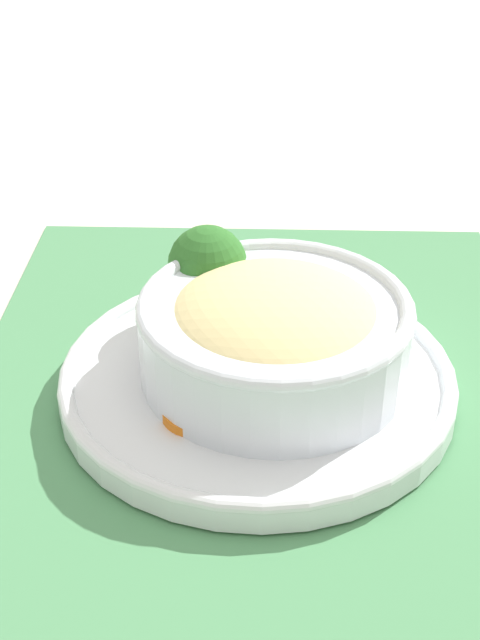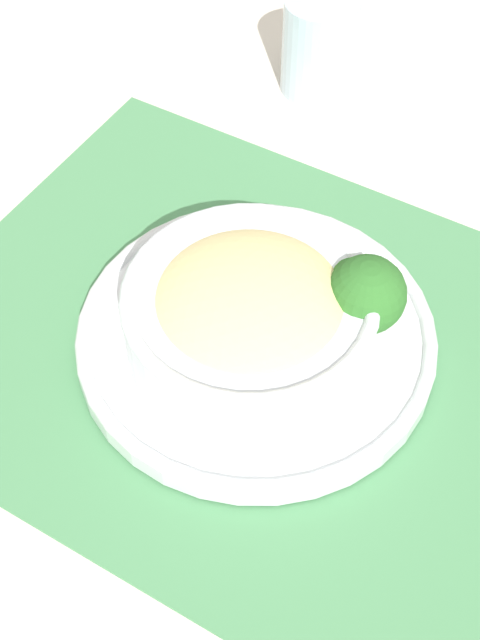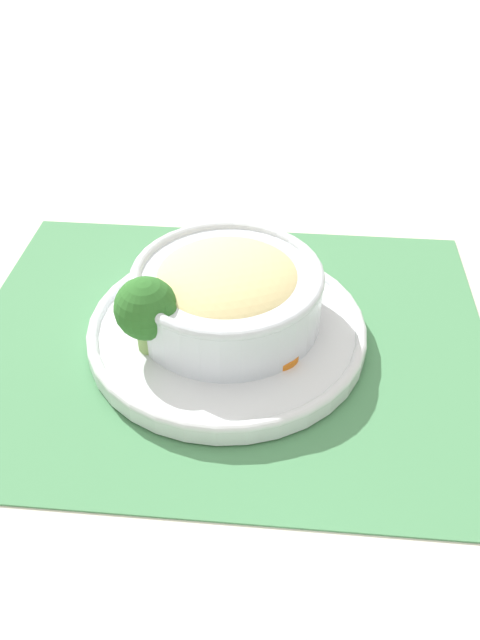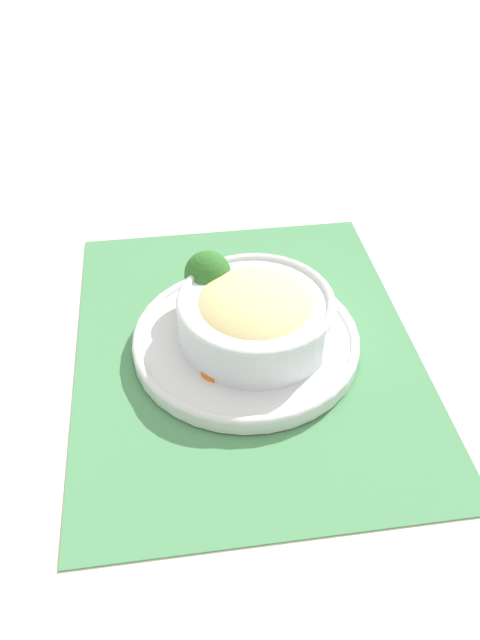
# 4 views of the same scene
# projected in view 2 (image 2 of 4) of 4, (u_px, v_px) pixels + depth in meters

# --- Properties ---
(ground_plane) EXTENTS (4.00, 4.00, 0.00)m
(ground_plane) POSITION_uv_depth(u_px,v_px,m) (256.00, 348.00, 0.69)
(ground_plane) COLOR beige
(placemat) EXTENTS (0.53, 0.43, 0.00)m
(placemat) POSITION_uv_depth(u_px,v_px,m) (256.00, 347.00, 0.68)
(placemat) COLOR #4C8C59
(placemat) RESTS_ON ground_plane
(plate) EXTENTS (0.27, 0.27, 0.02)m
(plate) POSITION_uv_depth(u_px,v_px,m) (256.00, 336.00, 0.67)
(plate) COLOR silver
(plate) RESTS_ON placemat
(bowl) EXTENTS (0.18, 0.18, 0.07)m
(bowl) POSITION_uv_depth(u_px,v_px,m) (251.00, 314.00, 0.64)
(bowl) COLOR silver
(bowl) RESTS_ON plate
(broccoli_floret) EXTENTS (0.06, 0.06, 0.08)m
(broccoli_floret) POSITION_uv_depth(u_px,v_px,m) (366.00, 295.00, 0.63)
(broccoli_floret) COLOR #84AD5B
(broccoli_floret) RESTS_ON plate
(carrot_slice_near) EXTENTS (0.05, 0.05, 0.01)m
(carrot_slice_near) POSITION_uv_depth(u_px,v_px,m) (227.00, 273.00, 0.70)
(carrot_slice_near) COLOR orange
(carrot_slice_near) RESTS_ON plate
(carrot_slice_middle) EXTENTS (0.05, 0.05, 0.01)m
(carrot_slice_middle) POSITION_uv_depth(u_px,v_px,m) (211.00, 280.00, 0.70)
(carrot_slice_middle) COLOR orange
(carrot_slice_middle) RESTS_ON plate
(carrot_slice_far) EXTENTS (0.05, 0.05, 0.01)m
(carrot_slice_far) POSITION_uv_depth(u_px,v_px,m) (197.00, 289.00, 0.69)
(carrot_slice_far) COLOR orange
(carrot_slice_far) RESTS_ON plate
(water_glass) EXTENTS (0.07, 0.07, 0.10)m
(water_glass) POSITION_uv_depth(u_px,v_px,m) (319.00, 50.00, 0.85)
(water_glass) COLOR silver
(water_glass) RESTS_ON ground_plane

